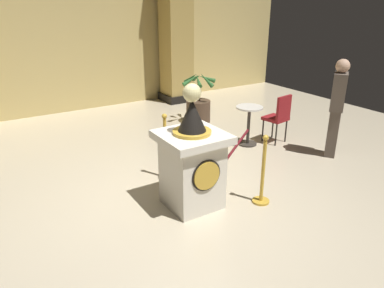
# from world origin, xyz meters

# --- Properties ---
(ground_plane) EXTENTS (12.82, 12.82, 0.00)m
(ground_plane) POSITION_xyz_m (0.00, 0.00, 0.00)
(ground_plane) COLOR beige
(back_wall) EXTENTS (12.82, 0.16, 4.16)m
(back_wall) POSITION_xyz_m (0.00, 5.45, 2.08)
(back_wall) COLOR tan
(back_wall) RESTS_ON ground_plane
(pedestal_clock) EXTENTS (0.83, 0.83, 1.70)m
(pedestal_clock) POSITION_xyz_m (0.05, -0.10, 0.65)
(pedestal_clock) COLOR silver
(pedestal_clock) RESTS_ON ground_plane
(stanchion_near) EXTENTS (0.24, 0.24, 1.00)m
(stanchion_near) POSITION_xyz_m (0.90, -0.56, 0.35)
(stanchion_near) COLOR gold
(stanchion_near) RESTS_ON ground_plane
(stanchion_far) EXTENTS (0.24, 0.24, 1.06)m
(stanchion_far) POSITION_xyz_m (0.13, 0.82, 0.37)
(stanchion_far) COLOR gold
(stanchion_far) RESTS_ON ground_plane
(velvet_rope) EXTENTS (1.10, 1.11, 0.22)m
(velvet_rope) POSITION_xyz_m (0.52, 0.13, 0.79)
(velvet_rope) COLOR #591419
(column_right) EXTENTS (0.83, 0.83, 3.99)m
(column_right) POSITION_xyz_m (2.66, 4.90, 1.98)
(column_right) COLOR black
(column_right) RESTS_ON ground_plane
(potted_palm_right) EXTENTS (0.81, 0.76, 1.18)m
(potted_palm_right) POSITION_xyz_m (2.11, 2.94, 0.36)
(potted_palm_right) COLOR #4C3828
(potted_palm_right) RESTS_ON ground_plane
(bystander_guest) EXTENTS (0.42, 0.39, 1.73)m
(bystander_guest) POSITION_xyz_m (3.09, 0.03, 0.93)
(bystander_guest) COLOR brown
(bystander_guest) RESTS_ON ground_plane
(cafe_table) EXTENTS (0.51, 0.51, 0.77)m
(cafe_table) POSITION_xyz_m (2.16, 1.24, 0.48)
(cafe_table) COLOR #332D28
(cafe_table) RESTS_ON ground_plane
(cafe_chair_red) EXTENTS (0.46, 0.46, 0.96)m
(cafe_chair_red) POSITION_xyz_m (2.72, 1.01, 0.57)
(cafe_chair_red) COLOR black
(cafe_chair_red) RESTS_ON ground_plane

